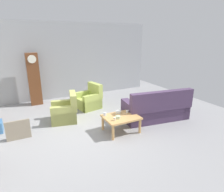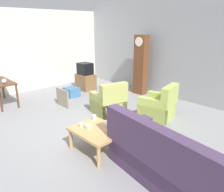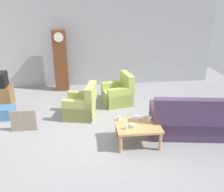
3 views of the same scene
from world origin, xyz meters
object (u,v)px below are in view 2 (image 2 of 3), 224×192
Objects in this scene: cup_white_porcelain at (114,130)px; storage_box_blue at (72,92)px; bowl_shallow_green at (88,126)px; tv_stand_cabinet at (86,82)px; tv_crt at (85,69)px; cup_blue_rimmed at (94,117)px; cup_cream_tall at (81,125)px; coffee_table_wood at (97,133)px; framed_picture_leaning at (63,98)px; couch_floral at (167,163)px; armchair_olive_far at (159,107)px; glass_dome_cloche at (4,81)px; armchair_olive_near at (109,103)px; grandfather_clock at (141,65)px; console_table_dark at (0,84)px; bowl_white_stacked at (108,125)px.

storage_box_blue is at bearing 158.41° from cup_white_porcelain.
cup_white_porcelain is at bearing 29.12° from bowl_shallow_green.
tv_crt is (0.00, 0.00, 0.51)m from tv_stand_cabinet.
cup_blue_rimmed reaches higher than cup_cream_tall.
framed_picture_leaning is (-2.62, 0.84, -0.13)m from coffee_table_wood.
cup_cream_tall is (-1.71, -0.35, 0.15)m from couch_floral.
couch_floral is 1.61m from bowl_shallow_green.
framed_picture_leaning is (0.98, -1.60, -0.03)m from tv_stand_cabinet.
armchair_olive_far is 4.40m from glass_dome_cloche.
framed_picture_leaning is 1.70m from glass_dome_cloche.
armchair_olive_far reaches higher than cup_cream_tall.
cup_white_porcelain is 0.94× the size of cup_cream_tall.
tv_crt reaches higher than tv_stand_cabinet.
armchair_olive_near reaches higher than coffee_table_wood.
cup_white_porcelain is at bearing -39.74° from armchair_olive_near.
glass_dome_cloche is at bearing -173.49° from coffee_table_wood.
armchair_olive_near is at bearing -72.86° from grandfather_clock.
console_table_dark is 9.13× the size of bowl_shallow_green.
couch_floral reaches higher than cup_blue_rimmed.
storage_box_blue is 3.84m from cup_white_porcelain.
cup_blue_rimmed is at bearing 103.81° from cup_cream_tall.
bowl_white_stacked is at bearing 10.25° from glass_dome_cloche.
coffee_table_wood is 0.20m from bowl_shallow_green.
framed_picture_leaning is 2.55m from cup_cream_tall.
cup_white_porcelain is (2.92, -0.67, 0.23)m from framed_picture_leaning.
armchair_olive_far is 2.08m from cup_white_porcelain.
tv_stand_cabinet is 4.21× the size of bowl_white_stacked.
framed_picture_leaning is at bearing 41.93° from console_table_dark.
tv_crt is (-1.72, -1.11, -0.22)m from grandfather_clock.
coffee_table_wood reaches higher than storage_box_blue.
cup_white_porcelain reaches higher than storage_box_blue.
cup_white_porcelain is at bearing 28.25° from coffee_table_wood.
armchair_olive_near is at bearing 125.43° from cup_blue_rimmed.
armchair_olive_far is at bearing 86.19° from cup_cream_tall.
armchair_olive_near is 2.00× the size of storage_box_blue.
framed_picture_leaning is at bearing 170.96° from couch_floral.
coffee_table_wood is at bearing -34.01° from tv_stand_cabinet.
couch_floral is 5.50m from tv_stand_cabinet.
tv_crt is (-3.47, 0.24, 0.50)m from armchair_olive_far.
bowl_shallow_green is (0.24, -0.34, -0.01)m from cup_blue_rimmed.
bowl_shallow_green is at bearing -36.12° from tv_stand_cabinet.
cup_cream_tall is at bearing -59.37° from armchair_olive_near.
coffee_table_wood is 4.06m from grandfather_clock.
cup_cream_tall reaches higher than coffee_table_wood.
couch_floral is at bearing -16.39° from storage_box_blue.
console_table_dark is (-5.45, -0.61, 0.28)m from couch_floral.
armchair_olive_near reaches higher than glass_dome_cloche.
armchair_olive_far is 0.46× the size of grandfather_clock.
storage_box_blue is at bearing -124.82° from grandfather_clock.
couch_floral reaches higher than tv_stand_cabinet.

